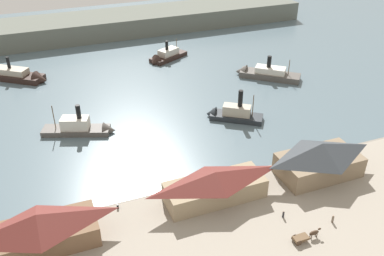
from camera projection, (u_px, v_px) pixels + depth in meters
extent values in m
plane|color=slate|center=(205.00, 175.00, 94.48)|extent=(320.00, 320.00, 0.00)
cube|color=#9E9384|center=(252.00, 240.00, 76.57)|extent=(110.00, 36.00, 1.20)
cube|color=gray|center=(211.00, 183.00, 91.35)|extent=(110.00, 0.80, 1.00)
cube|color=brown|center=(41.00, 236.00, 73.73)|extent=(19.82, 8.53, 4.18)
pyramid|color=maroon|center=(37.00, 221.00, 71.91)|extent=(20.22, 8.96, 2.98)
cube|color=#998466|center=(215.00, 190.00, 84.77)|extent=(20.52, 7.50, 4.28)
pyramid|color=maroon|center=(215.00, 177.00, 83.09)|extent=(20.93, 7.88, 2.33)
cube|color=#847056|center=(319.00, 165.00, 91.85)|extent=(17.80, 9.69, 4.73)
pyramid|color=#33383D|center=(321.00, 150.00, 89.81)|extent=(18.15, 10.17, 3.25)
cube|color=brown|center=(301.00, 238.00, 75.09)|extent=(2.83, 1.60, 0.50)
cylinder|color=#4C3828|center=(294.00, 237.00, 75.58)|extent=(1.20, 0.10, 1.20)
cylinder|color=#4C3828|center=(299.00, 243.00, 74.31)|extent=(1.20, 0.10, 1.20)
ellipsoid|color=#473323|center=(314.00, 233.00, 75.85)|extent=(2.00, 0.70, 0.90)
ellipsoid|color=#473323|center=(320.00, 229.00, 75.91)|extent=(0.70, 0.32, 0.44)
cylinder|color=#473323|center=(316.00, 234.00, 76.50)|extent=(0.16, 0.16, 1.00)
cylinder|color=#473323|center=(317.00, 235.00, 76.18)|extent=(0.16, 0.16, 1.00)
cylinder|color=#473323|center=(310.00, 235.00, 76.12)|extent=(0.16, 0.16, 1.00)
cylinder|color=#473323|center=(311.00, 237.00, 75.80)|extent=(0.16, 0.16, 1.00)
cylinder|color=#6B5B4C|center=(333.00, 219.00, 79.40)|extent=(0.42, 0.42, 1.45)
sphere|color=#CCA889|center=(333.00, 216.00, 78.96)|extent=(0.26, 0.26, 0.26)
cylinder|color=#232328|center=(283.00, 215.00, 80.62)|extent=(0.38, 0.38, 1.31)
sphere|color=#CCA889|center=(284.00, 212.00, 80.22)|extent=(0.24, 0.24, 0.24)
cylinder|color=black|center=(118.00, 206.00, 82.98)|extent=(0.44, 0.44, 0.90)
cube|color=#514C47|center=(76.00, 131.00, 110.05)|extent=(18.10, 10.65, 1.47)
cone|color=#514C47|center=(109.00, 130.00, 110.16)|extent=(4.47, 5.13, 4.29)
cube|color=silver|center=(75.00, 123.00, 108.89)|extent=(7.99, 6.04, 3.09)
cylinder|color=black|center=(78.00, 112.00, 107.17)|extent=(1.23, 1.23, 3.72)
cylinder|color=brown|center=(54.00, 117.00, 107.91)|extent=(0.24, 0.24, 6.67)
cube|color=black|center=(12.00, 76.00, 140.06)|extent=(21.73, 18.29, 1.97)
cone|color=black|center=(41.00, 80.00, 137.55)|extent=(6.51, 6.80, 5.46)
cube|color=#B2A893|center=(10.00, 71.00, 139.04)|extent=(12.19, 10.60, 2.00)
cylinder|color=black|center=(8.00, 63.00, 137.55)|extent=(1.04, 1.04, 3.87)
cube|color=#514C47|center=(270.00, 76.00, 140.64)|extent=(19.05, 17.28, 1.98)
cone|color=#514C47|center=(241.00, 72.00, 143.35)|extent=(6.13, 6.34, 5.26)
cube|color=silver|center=(270.00, 70.00, 139.62)|extent=(10.37, 9.68, 2.01)
cylinder|color=black|center=(269.00, 62.00, 138.32)|extent=(1.40, 1.40, 3.82)
cylinder|color=brown|center=(289.00, 67.00, 137.13)|extent=(0.24, 0.24, 5.38)
cube|color=black|center=(169.00, 57.00, 156.29)|extent=(15.91, 12.07, 1.54)
cone|color=black|center=(154.00, 62.00, 151.40)|extent=(4.80, 5.82, 5.16)
cube|color=beige|center=(168.00, 52.00, 155.30)|extent=(8.63, 7.12, 2.33)
cylinder|color=black|center=(167.00, 45.00, 153.40)|extent=(1.13, 1.13, 3.24)
cylinder|color=brown|center=(176.00, 45.00, 157.54)|extent=(0.24, 0.24, 5.03)
cube|color=#23282D|center=(236.00, 117.00, 116.37)|extent=(14.75, 12.38, 1.46)
cone|color=#23282D|center=(211.00, 114.00, 117.82)|extent=(4.71, 5.17, 4.49)
cube|color=#B2A893|center=(237.00, 110.00, 115.28)|extent=(8.11, 7.04, 2.80)
cylinder|color=black|center=(240.00, 98.00, 113.20)|extent=(1.30, 1.30, 4.74)
cylinder|color=brown|center=(253.00, 106.00, 113.46)|extent=(0.24, 0.24, 6.56)
cube|color=#60665B|center=(106.00, 25.00, 180.47)|extent=(180.00, 24.00, 8.00)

